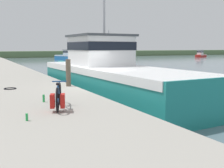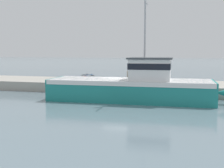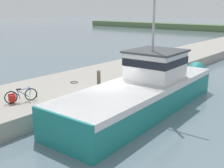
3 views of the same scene
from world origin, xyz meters
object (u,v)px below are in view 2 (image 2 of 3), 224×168
object	(u,v)px
water_bottle_on_curb	(82,79)
fishing_boat_main	(138,85)
bicycle_touring	(87,78)
mooring_post	(128,78)
water_bottle_by_bike	(99,81)

from	to	relation	value
water_bottle_on_curb	fishing_boat_main	bearing A→B (deg)	51.48
fishing_boat_main	bicycle_touring	xyz separation A→B (m)	(-4.41, -5.93, 0.04)
mooring_post	water_bottle_by_bike	bearing A→B (deg)	-119.63
mooring_post	water_bottle_on_curb	bearing A→B (deg)	-116.79
fishing_boat_main	mooring_post	bearing A→B (deg)	-155.70
fishing_boat_main	mooring_post	xyz separation A→B (m)	(-2.68, -1.36, 0.32)
water_bottle_by_bike	mooring_post	bearing A→B (deg)	60.37
fishing_boat_main	water_bottle_by_bike	size ratio (longest dim) A/B	61.23
water_bottle_on_curb	mooring_post	bearing A→B (deg)	63.21
fishing_boat_main	water_bottle_on_curb	distance (m)	8.76
fishing_boat_main	water_bottle_by_bike	distance (m)	6.52
fishing_boat_main	bicycle_touring	bearing A→B (deg)	-129.27
bicycle_touring	mooring_post	size ratio (longest dim) A/B	1.35
water_bottle_on_curb	water_bottle_by_bike	xyz separation A→B (m)	(0.90, 2.20, 0.03)
water_bottle_by_bike	bicycle_touring	bearing A→B (deg)	-83.28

